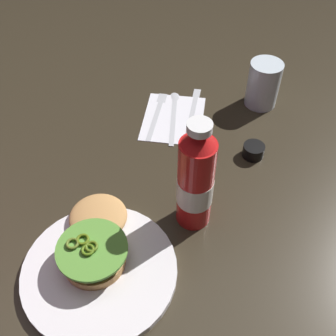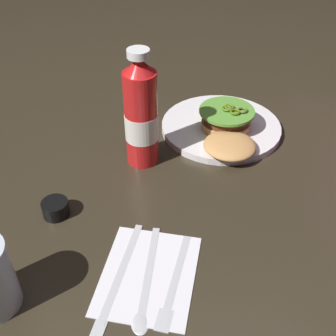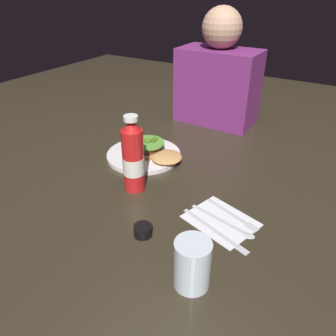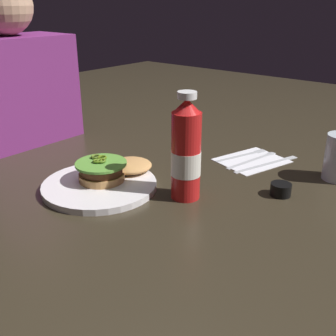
% 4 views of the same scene
% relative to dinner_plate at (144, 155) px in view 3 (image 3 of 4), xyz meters
% --- Properties ---
extents(ground_plane, '(3.00, 3.00, 0.00)m').
position_rel_dinner_plate_xyz_m(ground_plane, '(0.16, -0.14, -0.01)').
color(ground_plane, '#2F281B').
extents(dinner_plate, '(0.27, 0.27, 0.02)m').
position_rel_dinner_plate_xyz_m(dinner_plate, '(0.00, 0.00, 0.00)').
color(dinner_plate, white).
rests_on(dinner_plate, ground_plane).
extents(burger_sandwich, '(0.20, 0.13, 0.05)m').
position_rel_dinner_plate_xyz_m(burger_sandwich, '(0.05, 0.00, 0.03)').
color(burger_sandwich, tan).
rests_on(burger_sandwich, dinner_plate).
extents(ketchup_bottle, '(0.07, 0.07, 0.24)m').
position_rel_dinner_plate_xyz_m(ketchup_bottle, '(0.10, -0.18, 0.10)').
color(ketchup_bottle, red).
rests_on(ketchup_bottle, ground_plane).
extents(water_glass, '(0.08, 0.08, 0.12)m').
position_rel_dinner_plate_xyz_m(water_glass, '(0.42, -0.42, 0.05)').
color(water_glass, silver).
rests_on(water_glass, ground_plane).
extents(condiment_cup, '(0.05, 0.05, 0.03)m').
position_rel_dinner_plate_xyz_m(condiment_cup, '(0.24, -0.35, 0.01)').
color(condiment_cup, black).
rests_on(condiment_cup, ground_plane).
extents(napkin, '(0.21, 0.19, 0.00)m').
position_rel_dinner_plate_xyz_m(napkin, '(0.39, -0.19, -0.01)').
color(napkin, white).
rests_on(napkin, ground_plane).
extents(butter_knife, '(0.22, 0.09, 0.00)m').
position_rel_dinner_plate_xyz_m(butter_knife, '(0.41, -0.24, -0.00)').
color(butter_knife, silver).
rests_on(butter_knife, napkin).
extents(spoon_utensil, '(0.20, 0.06, 0.00)m').
position_rel_dinner_plate_xyz_m(spoon_utensil, '(0.42, -0.20, -0.00)').
color(spoon_utensil, silver).
rests_on(spoon_utensil, napkin).
extents(fork_utensil, '(0.18, 0.08, 0.00)m').
position_rel_dinner_plate_xyz_m(fork_utensil, '(0.42, -0.16, -0.00)').
color(fork_utensil, silver).
rests_on(fork_utensil, napkin).
extents(diner_person, '(0.34, 0.19, 0.49)m').
position_rel_dinner_plate_xyz_m(diner_person, '(0.08, 0.46, 0.20)').
color(diner_person, '#72276B').
rests_on(diner_person, ground_plane).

